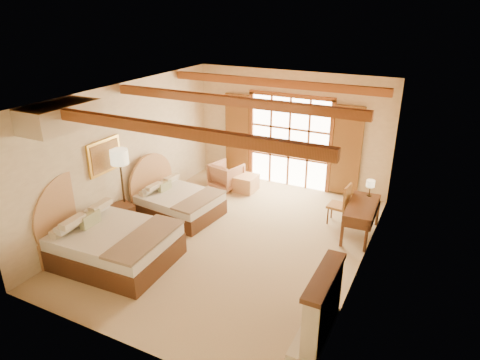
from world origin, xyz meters
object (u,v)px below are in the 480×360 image
Objects in this scene: bed_far at (174,200)px; armchair at (226,175)px; bed_near at (107,239)px; desk at (361,219)px; nightstand at (121,218)px.

armchair is at bearing 85.80° from bed_far.
bed_near is 5.44m from desk.
nightstand is at bearing -158.59° from desk.
bed_far is 1.40× the size of desk.
armchair is at bearing 162.86° from desk.
nightstand is (-0.57, 1.05, -0.15)m from bed_near.
desk is (3.94, -1.02, 0.05)m from armchair.
bed_far is at bearing 85.84° from bed_near.
armchair is (0.98, 3.22, 0.05)m from nightstand.
bed_far is 3.28× the size of nightstand.
desk is at bearing 18.86° from bed_far.
desk is at bearing 46.01° from nightstand.
bed_near reaches higher than bed_far.
bed_far is 2.53× the size of armchair.
nightstand is at bearing 86.48° from armchair.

